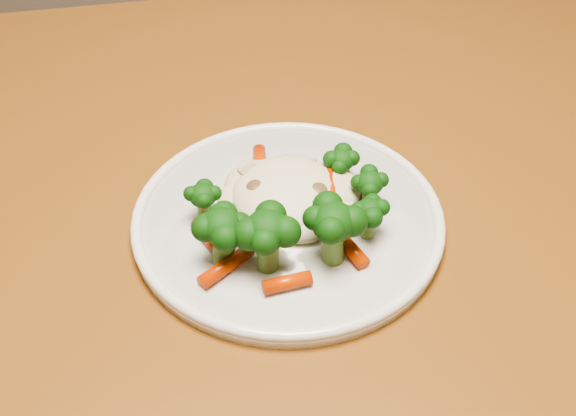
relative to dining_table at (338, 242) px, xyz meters
The scene contains 3 objects.
dining_table is the anchor object (origin of this frame).
plate 0.15m from the dining_table, 122.23° to the right, with size 0.27×0.27×0.01m, color silver.
meal 0.18m from the dining_table, 119.18° to the right, with size 0.18×0.18×0.05m.
Camera 1 is at (0.26, -0.37, 1.18)m, focal length 45.00 mm.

